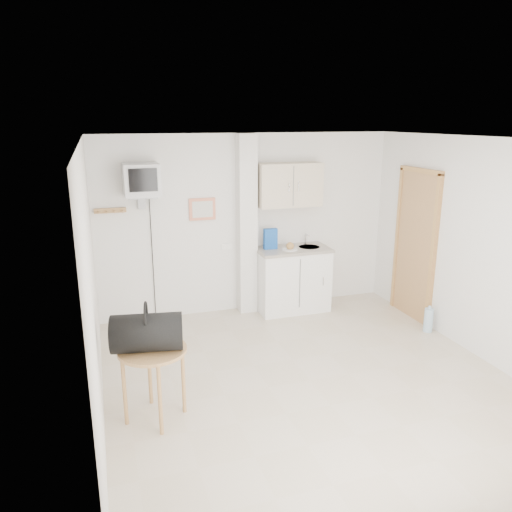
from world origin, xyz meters
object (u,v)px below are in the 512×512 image
object	(u,v)px
crt_television	(142,181)
water_bottle	(428,320)
round_table	(153,359)
duffel_bag	(147,332)

from	to	relation	value
crt_television	water_bottle	size ratio (longest dim) A/B	6.11
round_table	duffel_bag	size ratio (longest dim) A/B	1.06
duffel_bag	water_bottle	world-z (taller)	duffel_bag
crt_television	water_bottle	world-z (taller)	crt_television
crt_television	water_bottle	bearing A→B (deg)	-21.08
water_bottle	duffel_bag	bearing A→B (deg)	-166.02
round_table	duffel_bag	bearing A→B (deg)	-150.77
round_table	duffel_bag	world-z (taller)	duffel_bag
water_bottle	crt_television	bearing A→B (deg)	158.92
round_table	duffel_bag	xyz separation A→B (m)	(-0.04, -0.02, 0.27)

